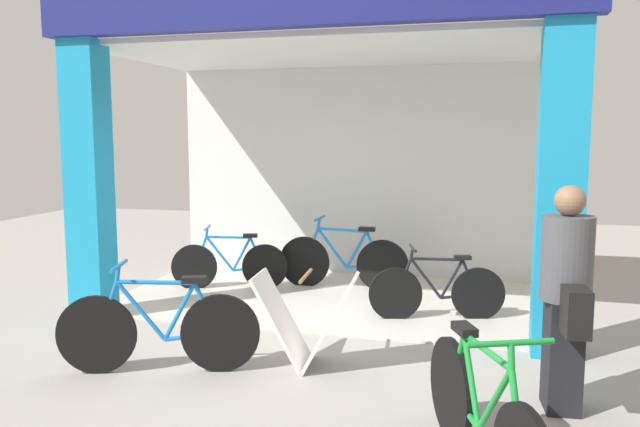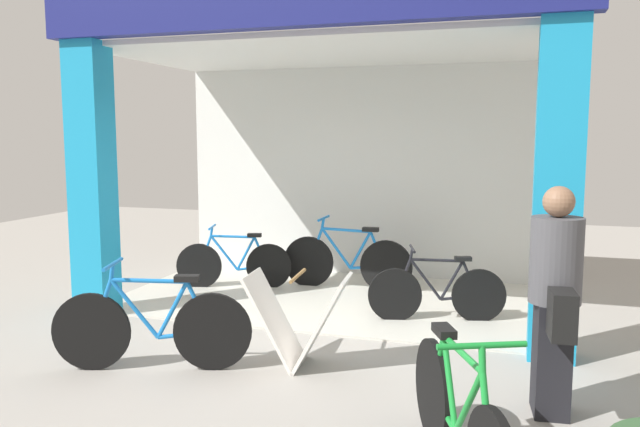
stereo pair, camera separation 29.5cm
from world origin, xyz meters
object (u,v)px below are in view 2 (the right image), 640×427
sandwich_board_sign (298,320)px  bicycle_inside_1 (234,264)px  bicycle_parked_0 (459,420)px  bicycle_inside_0 (347,261)px  pedestrian_0 (555,299)px  bicycle_inside_2 (437,292)px  bicycle_parked_1 (152,327)px

sandwich_board_sign → bicycle_inside_1: bearing=125.6°
bicycle_parked_0 → bicycle_inside_0: bearing=112.7°
bicycle_inside_1 → sandwich_board_sign: (1.73, -2.41, 0.08)m
bicycle_inside_0 → pedestrian_0: bearing=-53.4°
bicycle_inside_0 → bicycle_inside_2: bicycle_inside_0 is taller
bicycle_inside_1 → bicycle_parked_1: 2.92m
bicycle_parked_1 → bicycle_parked_0: bearing=-21.4°
bicycle_inside_1 → bicycle_inside_2: bearing=-14.7°
bicycle_inside_0 → bicycle_parked_0: 4.66m
bicycle_parked_0 → sandwich_board_sign: 2.12m
bicycle_inside_2 → sandwich_board_sign: sandwich_board_sign is taller
bicycle_parked_0 → bicycle_parked_1: 2.87m
bicycle_parked_0 → bicycle_parked_1: size_ratio=0.98×
bicycle_parked_0 → pedestrian_0: size_ratio=0.97×
bicycle_inside_0 → bicycle_inside_1: (-1.43, -0.39, -0.05)m
bicycle_inside_1 → pedestrian_0: pedestrian_0 is taller
bicycle_inside_2 → sandwich_board_sign: bearing=-120.6°
bicycle_inside_1 → bicycle_parked_0: bearing=-50.5°
bicycle_parked_0 → sandwich_board_sign: bearing=135.0°
bicycle_inside_1 → bicycle_inside_2: bicycle_inside_1 is taller
bicycle_parked_1 → sandwich_board_sign: 1.25m
bicycle_inside_0 → bicycle_inside_2: (1.30, -1.10, -0.05)m
bicycle_inside_0 → pedestrian_0: pedestrian_0 is taller
sandwich_board_sign → pedestrian_0: bearing=-10.4°
bicycle_inside_0 → pedestrian_0: size_ratio=1.04×
bicycle_inside_2 → bicycle_parked_1: bicycle_parked_1 is taller
bicycle_inside_2 → bicycle_parked_0: bearing=-81.1°
pedestrian_0 → bicycle_inside_0: bearing=126.6°
bicycle_parked_0 → bicycle_inside_2: bearing=98.9°
bicycle_parked_0 → bicycle_parked_1: bicycle_parked_0 is taller
bicycle_parked_0 → pedestrian_0: pedestrian_0 is taller
bicycle_parked_1 → bicycle_inside_2: bearing=44.7°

